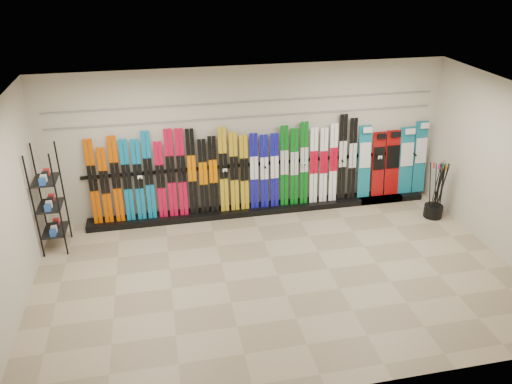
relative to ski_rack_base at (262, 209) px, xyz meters
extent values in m
plane|color=gray|center=(-0.22, -2.28, -0.06)|extent=(8.00, 8.00, 0.00)
plane|color=beige|center=(-0.22, 0.22, 1.44)|extent=(8.00, 0.00, 8.00)
plane|color=beige|center=(-4.22, -2.28, 1.44)|extent=(0.00, 5.00, 5.00)
plane|color=beige|center=(3.78, -2.28, 1.44)|extent=(0.00, 5.00, 5.00)
plane|color=silver|center=(-0.22, -2.28, 2.94)|extent=(8.00, 8.00, 0.00)
cube|color=black|center=(0.00, 0.00, 0.00)|extent=(8.00, 0.40, 0.12)
cube|color=#C64A00|center=(-3.28, 0.03, 0.90)|extent=(0.17, 0.18, 1.69)
cube|color=#C64A00|center=(-3.07, 0.03, 0.81)|extent=(0.17, 0.17, 1.51)
cube|color=#C64A00|center=(-2.86, 0.04, 0.92)|extent=(0.17, 0.19, 1.72)
cube|color=#0A6999|center=(-2.66, 0.03, 0.88)|extent=(0.17, 0.18, 1.64)
cube|color=#0A6999|center=(-2.44, 0.03, 0.87)|extent=(0.17, 0.18, 1.62)
cube|color=#0A6999|center=(-2.24, 0.04, 0.94)|extent=(0.17, 0.19, 1.77)
cube|color=#BF072E|center=(-2.02, 0.03, 0.83)|extent=(0.17, 0.17, 1.55)
cube|color=#BF072E|center=(-1.82, 0.04, 0.95)|extent=(0.17, 0.19, 1.78)
cube|color=#BF072E|center=(-1.61, 0.04, 0.95)|extent=(0.17, 0.19, 1.77)
cube|color=black|center=(-1.41, 0.04, 0.94)|extent=(0.17, 0.19, 1.75)
cube|color=black|center=(-1.19, 0.03, 0.83)|extent=(0.17, 0.17, 1.53)
cube|color=black|center=(-0.99, 0.03, 0.85)|extent=(0.17, 0.17, 1.58)
cube|color=gold|center=(-0.78, 0.04, 0.93)|extent=(0.17, 0.19, 1.74)
cube|color=gold|center=(-0.57, 0.03, 0.88)|extent=(0.17, 0.18, 1.63)
cube|color=gold|center=(-0.37, 0.03, 0.84)|extent=(0.17, 0.17, 1.55)
cube|color=#111197|center=(-0.16, 0.03, 0.85)|extent=(0.17, 0.17, 1.58)
cube|color=#111197|center=(0.05, 0.03, 0.83)|extent=(0.17, 0.17, 1.54)
cube|color=#111197|center=(0.26, 0.03, 0.83)|extent=(0.17, 0.17, 1.55)
cube|color=#076214|center=(0.47, 0.03, 0.90)|extent=(0.17, 0.18, 1.69)
cube|color=#076214|center=(0.67, 0.03, 0.87)|extent=(0.17, 0.18, 1.62)
cube|color=#076214|center=(0.88, 0.04, 0.93)|extent=(0.17, 0.19, 1.74)
cube|color=white|center=(1.09, 0.03, 0.86)|extent=(0.17, 0.18, 1.61)
cube|color=white|center=(1.30, 0.03, 0.85)|extent=(0.17, 0.17, 1.58)
cube|color=white|center=(1.52, 0.03, 0.89)|extent=(0.17, 0.18, 1.66)
cube|color=black|center=(1.71, 0.04, 0.98)|extent=(0.17, 0.20, 1.84)
cube|color=black|center=(1.93, 0.04, 0.93)|extent=(0.17, 0.19, 1.75)
cube|color=#14728C|center=(2.23, 0.08, 0.83)|extent=(0.27, 0.24, 1.55)
cube|color=#990C0C|center=(2.54, 0.07, 0.76)|extent=(0.27, 0.22, 1.39)
cube|color=#990C0C|center=(2.87, 0.07, 0.76)|extent=(0.32, 0.22, 1.41)
cube|color=#14728C|center=(3.19, 0.07, 0.79)|extent=(0.32, 0.23, 1.45)
cube|color=#14728C|center=(3.51, 0.08, 0.84)|extent=(0.28, 0.24, 1.56)
cube|color=black|center=(-3.97, -0.58, 0.91)|extent=(0.40, 0.60, 1.94)
cylinder|color=black|center=(3.38, -0.94, 0.07)|extent=(0.38, 0.38, 0.25)
cylinder|color=black|center=(3.31, -0.99, 0.55)|extent=(0.13, 0.09, 1.17)
cylinder|color=black|center=(3.41, -1.05, 0.55)|extent=(0.10, 0.06, 1.18)
cylinder|color=black|center=(3.30, -0.98, 0.55)|extent=(0.08, 0.04, 1.18)
cylinder|color=black|center=(3.40, -0.95, 0.55)|extent=(0.13, 0.07, 1.18)
cylinder|color=black|center=(3.24, -0.90, 0.55)|extent=(0.15, 0.08, 1.17)
cylinder|color=black|center=(3.40, -0.91, 0.55)|extent=(0.06, 0.11, 1.18)
cylinder|color=black|center=(3.45, -0.98, 0.55)|extent=(0.10, 0.14, 1.17)
cylinder|color=black|center=(3.44, -1.01, 0.55)|extent=(0.14, 0.08, 1.17)
cylinder|color=black|center=(3.43, -0.90, 0.55)|extent=(0.12, 0.12, 1.17)
cylinder|color=black|center=(3.41, -0.94, 0.55)|extent=(0.07, 0.06, 1.18)
cylinder|color=black|center=(3.35, -0.98, 0.55)|extent=(0.11, 0.11, 1.18)
cylinder|color=black|center=(3.44, -0.97, 0.55)|extent=(0.10, 0.09, 1.18)
cube|color=gray|center=(-0.22, 0.20, 1.94)|extent=(7.60, 0.02, 0.03)
cube|color=gray|center=(-0.22, 0.20, 2.24)|extent=(7.60, 0.02, 0.03)
camera|label=1|loc=(-2.00, -8.98, 4.89)|focal=35.00mm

